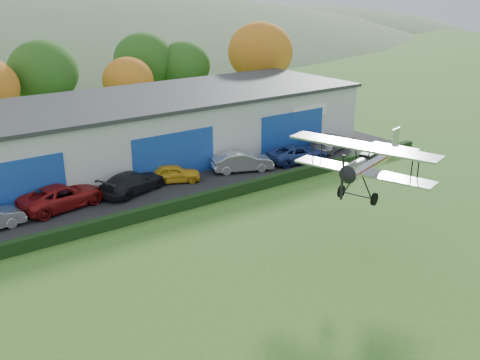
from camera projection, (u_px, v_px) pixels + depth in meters
ground at (335, 340)px, 23.40m from camera, size 300.00×300.00×0.00m
apron at (159, 187)px, 40.99m from camera, size 48.00×9.00×0.05m
hedge at (193, 201)px, 37.23m from camera, size 46.00×0.60×0.80m
hangar at (138, 129)px, 46.52m from camera, size 40.60×12.60×5.30m
tree_belt at (36, 79)px, 52.79m from camera, size 75.70×13.22×10.12m
car_2 at (63, 196)px, 36.88m from camera, size 6.14×3.61×1.60m
car_3 at (133, 182)px, 39.53m from camera, size 5.78×3.78×1.56m
car_4 at (174, 173)px, 41.65m from camera, size 4.27×3.09×1.35m
car_5 at (242, 161)px, 44.10m from camera, size 5.16×3.36×1.61m
car_6 at (298, 154)px, 46.33m from camera, size 5.49×3.16×1.44m
car_7 at (330, 142)px, 49.68m from camera, size 5.60×3.61×1.51m
biplane at (370, 160)px, 30.37m from camera, size 7.33×8.30×3.10m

